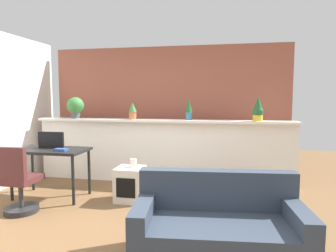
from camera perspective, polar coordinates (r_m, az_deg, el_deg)
The scene contains 15 objects.
ground_plane at distance 3.65m, azimuth -8.63°, elevation -19.32°, with size 12.00×12.00×0.00m, color brown.
divider_wall at distance 5.33m, azimuth -1.37°, elevation -5.06°, with size 4.59×0.16×1.10m, color white.
plant_shelf at distance 5.21m, azimuth -1.48°, elevation 1.02°, with size 4.59×0.30×0.04m, color white.
brick_wall_behind at distance 5.83m, azimuth -0.10°, elevation 2.80°, with size 4.59×0.10×2.50m, color #9E5442.
potted_plant_0 at distance 5.74m, azimuth -17.34°, elevation 3.60°, with size 0.31×0.31×0.39m.
potted_plant_1 at distance 5.30m, azimuth -6.82°, elevation 2.98°, with size 0.15×0.15×0.30m.
potted_plant_2 at distance 5.14m, azimuth 4.02°, elevation 3.25°, with size 0.12×0.12×0.36m.
potted_plant_3 at distance 5.09m, azimuth 16.87°, elevation 3.03°, with size 0.18×0.18×0.41m.
desk at distance 4.87m, azimuth -21.61°, elevation -5.08°, with size 1.10×0.60×0.75m.
tv_monitor at distance 4.92m, azimuth -21.55°, elevation -2.49°, with size 0.42×0.04×0.25m, color black.
office_chair at distance 4.42m, azimuth -26.93°, elevation -10.05°, with size 0.45×0.45×0.91m.
side_cube_shelf at distance 4.51m, azimuth -7.30°, elevation -11.00°, with size 0.40×0.41×0.50m.
vase_on_shelf at distance 4.46m, azimuth -6.67°, elevation -7.05°, with size 0.10×0.10×0.12m, color silver.
book_on_desk at distance 4.60m, azimuth -19.87°, elevation -4.32°, with size 0.18×0.11×0.04m, color #2D4C8C.
couch at distance 2.99m, azimuth 9.60°, elevation -19.24°, with size 1.63×0.92×0.80m.
Camera 1 is at (1.15, -3.11, 1.53)m, focal length 31.75 mm.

